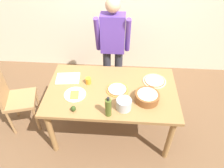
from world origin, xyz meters
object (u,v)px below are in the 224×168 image
at_px(pizza_raw_on_board, 154,81).
at_px(steel_pot, 124,104).
at_px(cup_orange, 88,81).
at_px(cutting_board_white, 68,78).
at_px(chair_wooden_left, 13,97).
at_px(olive_oil_bottle, 108,107).
at_px(avocado, 73,109).
at_px(person_cook, 113,45).
at_px(dining_table, 112,95).
at_px(plate_with_slice, 75,94).
at_px(popcorn_bowl, 147,96).
at_px(pizza_cooked_on_tray, 117,90).

relative_size(pizza_raw_on_board, steel_pot, 1.70).
bearing_deg(cup_orange, cutting_board_white, 165.31).
bearing_deg(cup_orange, chair_wooden_left, -174.51).
xyz_separation_m(olive_oil_bottle, avocado, (-0.39, 0.03, -0.08)).
xyz_separation_m(chair_wooden_left, steel_pot, (1.47, -0.30, 0.29)).
xyz_separation_m(person_cook, steel_pot, (0.19, -1.05, -0.11)).
bearing_deg(avocado, dining_table, 43.24).
height_order(chair_wooden_left, cutting_board_white, chair_wooden_left).
height_order(plate_with_slice, olive_oil_bottle, olive_oil_bottle).
height_order(person_cook, olive_oil_bottle, person_cook).
bearing_deg(cutting_board_white, popcorn_bowl, -18.00).
bearing_deg(cutting_board_white, chair_wooden_left, -166.81).
xyz_separation_m(pizza_cooked_on_tray, plate_with_slice, (-0.50, -0.12, -0.00)).
bearing_deg(pizza_cooked_on_tray, steel_pot, -73.32).
distance_m(plate_with_slice, avocado, 0.25).
relative_size(dining_table, chair_wooden_left, 1.68).
distance_m(pizza_raw_on_board, plate_with_slice, 1.02).
bearing_deg(popcorn_bowl, cutting_board_white, 162.00).
relative_size(dining_table, person_cook, 0.99).
distance_m(dining_table, cup_orange, 0.35).
distance_m(popcorn_bowl, cup_orange, 0.77).
bearing_deg(cutting_board_white, plate_with_slice, -62.74).
height_order(dining_table, plate_with_slice, plate_with_slice).
xyz_separation_m(olive_oil_bottle, steel_pot, (0.16, 0.10, -0.05)).
bearing_deg(chair_wooden_left, cup_orange, 5.49).
xyz_separation_m(pizza_raw_on_board, pizza_cooked_on_tray, (-0.47, -0.20, 0.00)).
bearing_deg(dining_table, olive_oil_bottle, -91.23).
distance_m(dining_table, cutting_board_white, 0.62).
relative_size(dining_table, pizza_cooked_on_tray, 5.89).
height_order(pizza_cooked_on_tray, cutting_board_white, pizza_cooked_on_tray).
bearing_deg(pizza_raw_on_board, cup_orange, -173.72).
relative_size(pizza_raw_on_board, olive_oil_bottle, 1.15).
relative_size(pizza_raw_on_board, popcorn_bowl, 1.05).
relative_size(pizza_raw_on_board, cup_orange, 3.47).
bearing_deg(person_cook, plate_with_slice, -114.23).
height_order(cup_orange, avocado, cup_orange).
bearing_deg(cutting_board_white, dining_table, -16.63).
height_order(popcorn_bowl, cup_orange, popcorn_bowl).
distance_m(dining_table, person_cook, 0.80).
distance_m(person_cook, plate_with_slice, 0.98).
bearing_deg(popcorn_bowl, dining_table, 160.10).
relative_size(chair_wooden_left, cup_orange, 11.18).
height_order(pizza_raw_on_board, cup_orange, cup_orange).
bearing_deg(popcorn_bowl, plate_with_slice, 178.07).
xyz_separation_m(plate_with_slice, avocado, (0.04, -0.25, 0.03)).
relative_size(pizza_cooked_on_tray, olive_oil_bottle, 1.06).
bearing_deg(popcorn_bowl, pizza_raw_on_board, 70.95).
distance_m(popcorn_bowl, avocado, 0.84).
bearing_deg(steel_pot, cutting_board_white, 147.66).
xyz_separation_m(dining_table, cup_orange, (-0.30, 0.10, 0.13)).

